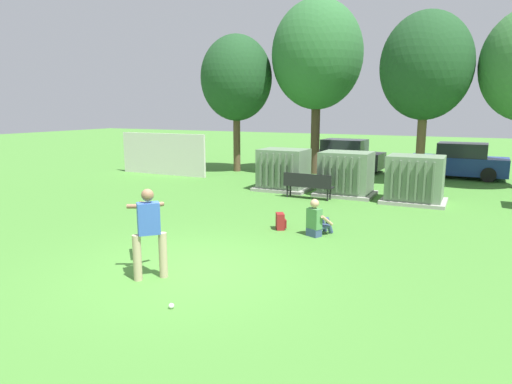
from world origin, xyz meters
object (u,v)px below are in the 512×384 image
backpack (280,221)px  parked_car_left_of_center (459,162)px  transformer_west (284,170)px  sports_ball (171,306)px  park_bench (308,184)px  seated_spectator (317,221)px  transformer_mid_east (415,180)px  parked_car_leftmost (342,156)px  batter (149,228)px  transformer_mid_west (346,174)px

backpack → parked_car_left_of_center: size_ratio=0.10×
transformer_west → sports_ball: 11.04m
park_bench → transformer_west: bearing=139.3°
seated_spectator → transformer_mid_east: bearing=72.3°
parked_car_left_of_center → sports_ball: bearing=-101.7°
park_bench → parked_car_leftmost: 7.84m
transformer_mid_east → batter: bearing=-110.9°
transformer_west → seated_spectator: (3.27, -5.62, -0.41)m
backpack → batter: bearing=-101.4°
transformer_mid_west → seated_spectator: size_ratio=2.18×
transformer_mid_west → parked_car_leftmost: same height
backpack → parked_car_leftmost: 12.13m
sports_ball → transformer_west: bearing=103.2°
batter → parked_car_leftmost: 16.33m
transformer_mid_west → batter: size_ratio=1.21×
transformer_west → park_bench: transformer_west is taller
batter → parked_car_leftmost: size_ratio=0.41×
seated_spectator → parked_car_left_of_center: (2.83, 12.17, 0.38)m
seated_spectator → sports_ball: bearing=-98.4°
transformer_mid_west → seated_spectator: bearing=-82.3°
sports_ball → parked_car_leftmost: bearing=96.5°
seated_spectator → parked_car_left_of_center: bearing=76.9°
transformer_west → seated_spectator: transformer_west is taller
parked_car_left_of_center → seated_spectator: bearing=-103.1°
transformer_mid_west → transformer_mid_east: (2.46, -0.27, 0.00)m
transformer_mid_west → sports_ball: bearing=-90.0°
park_bench → seated_spectator: size_ratio=1.88×
transformer_mid_west → transformer_west: bearing=179.7°
transformer_mid_east → backpack: 5.91m
park_bench → sports_ball: (1.04, -9.46, -0.49)m
sports_ball → parked_car_leftmost: parked_car_leftmost is taller
transformer_mid_west → parked_car_left_of_center: size_ratio=0.50×
transformer_mid_west → batter: bearing=-96.8°
park_bench → seated_spectator: (1.80, -4.35, -0.16)m
parked_car_leftmost → transformer_mid_east: bearing=-57.1°
transformer_mid_west → batter: (-1.17, -9.78, 0.19)m
backpack → parked_car_left_of_center: (3.89, 12.03, 0.54)m
transformer_mid_west → sports_ball: (0.00, -10.71, -0.74)m
parked_car_leftmost → parked_car_left_of_center: 5.53m
sports_ball → seated_spectator: size_ratio=0.09×
transformer_west → batter: batter is taller
batter → backpack: 4.46m
sports_ball → backpack: backpack is taller
transformer_mid_east → backpack: transformer_mid_east is taller
transformer_west → transformer_mid_west: 2.51m
transformer_mid_east → park_bench: bearing=-164.3°
transformer_mid_east → parked_car_left_of_center: 6.92m
parked_car_left_of_center → backpack: bearing=-107.9°
backpack → parked_car_leftmost: size_ratio=0.10×
sports_ball → transformer_mid_west: bearing=90.0°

